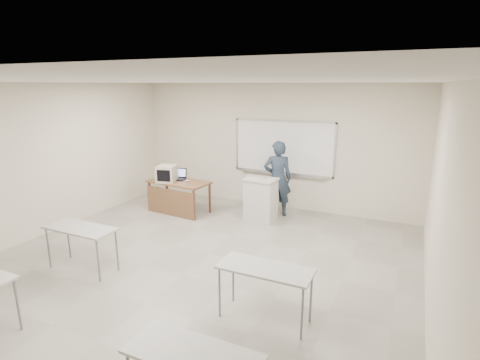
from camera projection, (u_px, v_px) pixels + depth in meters
The scene contains 10 objects.
floor at pixel (183, 276), 5.97m from camera, with size 7.00×8.00×0.01m, color gray.
whiteboard at pixel (283, 148), 8.96m from camera, with size 2.48×0.10×1.31m.
student_desks at pixel (119, 275), 4.62m from camera, with size 4.40×2.20×0.73m.
instructor_desk at pixel (177, 191), 8.76m from camera, with size 1.45×0.73×0.75m.
podium at pixel (261, 199), 8.31m from camera, with size 0.69×0.50×0.96m.
crt_monitor at pixel (167, 173), 8.76m from camera, with size 0.41×0.46×0.39m.
laptop at pixel (179, 177), 8.97m from camera, with size 0.34×0.32×0.25m.
mouse at pixel (187, 181), 8.76m from camera, with size 0.10×0.07×0.04m, color silver.
keyboard at pixel (256, 176), 8.32m from camera, with size 0.45×0.15×0.03m, color #B4A591.
presenter at pixel (278, 179), 8.54m from camera, with size 0.64×0.42×1.75m, color black.
Camera 1 is at (3.13, -4.50, 2.96)m, focal length 28.00 mm.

